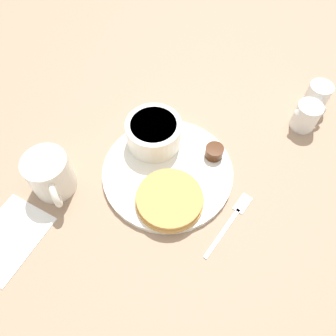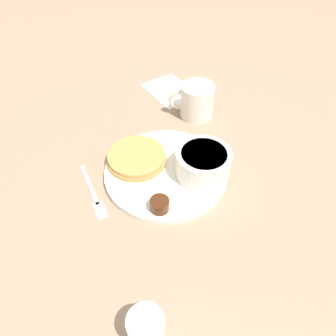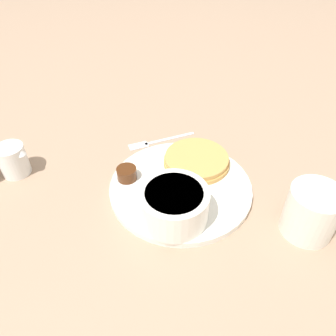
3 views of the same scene
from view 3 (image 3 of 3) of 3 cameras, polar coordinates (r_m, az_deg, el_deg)
The scene contains 9 objects.
ground_plane at distance 0.59m, azimuth 2.17°, elevation -3.80°, with size 4.00×4.00×0.00m, color #9E7F66.
plate at distance 0.59m, azimuth 2.19°, elevation -3.39°, with size 0.25×0.25×0.01m.
pancake_stack at distance 0.62m, azimuth 4.98°, elevation 1.38°, with size 0.13×0.13×0.02m.
bowl at distance 0.51m, azimuth 1.02°, elevation -6.27°, with size 0.11×0.11×0.06m.
syrup_cup at distance 0.59m, azimuth -7.19°, elevation -0.96°, with size 0.04×0.04×0.02m.
butter_ramekin at distance 0.51m, azimuth -1.10°, elevation -8.72°, with size 0.04×0.04×0.04m.
coffee_mug at distance 0.55m, azimuth 23.67°, elevation -6.83°, with size 0.10×0.09×0.08m.
creamer_pitcher_near at distance 0.67m, azimuth -25.44°, elevation 1.31°, with size 0.05×0.07×0.06m.
fork at distance 0.70m, azimuth -2.40°, elevation 4.57°, with size 0.14×0.07×0.00m.
Camera 3 is at (0.31, 0.29, 0.42)m, focal length 35.00 mm.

